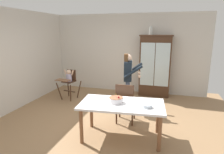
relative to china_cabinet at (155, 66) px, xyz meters
The scene contains 11 objects.
ground_plane 2.75m from the china_cabinet, 112.19° to the right, with size 6.24×6.24×0.00m, color #93704C.
wall_back 1.06m from the china_cabinet, 164.72° to the left, with size 5.32×0.06×2.70m, color beige.
wall_left 4.32m from the china_cabinet, 146.65° to the right, with size 0.06×5.32×2.70m, color beige.
china_cabinet is the anchor object (origin of this frame).
ceramic_vase 1.13m from the china_cabinet, behind, with size 0.13×0.13×0.27m.
high_chair_with_toddler 2.81m from the china_cabinet, 156.74° to the right, with size 0.66×0.76×0.95m.
adult_person 1.52m from the china_cabinet, 113.61° to the right, with size 0.56×0.54×1.53m.
dining_table 2.95m from the china_cabinet, 98.50° to the right, with size 1.71×1.00×0.74m.
birthday_cake 2.94m from the china_cabinet, 100.85° to the right, with size 0.28×0.28×0.19m.
serving_bowl 2.98m from the china_cabinet, 88.73° to the right, with size 0.18×0.18×0.06m, color #B2BCC6.
dining_chair_far_side 2.35m from the china_cabinet, 102.49° to the right, with size 0.45×0.45×0.96m.
Camera 1 is at (1.32, -3.97, 2.11)m, focal length 30.79 mm.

